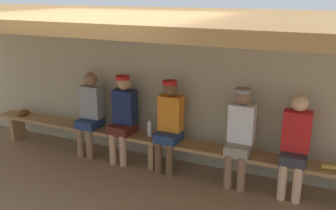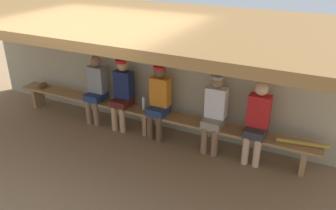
{
  "view_description": "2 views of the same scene",
  "coord_description": "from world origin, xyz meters",
  "px_view_note": "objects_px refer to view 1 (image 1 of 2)",
  "views": [
    {
      "loc": [
        2.39,
        -3.17,
        2.57
      ],
      "look_at": [
        0.28,
        1.41,
        1.04
      ],
      "focal_mm": 40.95,
      "sensor_mm": 36.0,
      "label": 1
    },
    {
      "loc": [
        2.89,
        -3.39,
        3.21
      ],
      "look_at": [
        0.54,
        1.3,
        0.79
      ],
      "focal_mm": 37.09,
      "sensor_mm": 36.0,
      "label": 2
    }
  ],
  "objects_px": {
    "bench": "(155,142)",
    "player_middle": "(169,122)",
    "player_in_red": "(90,111)",
    "player_in_white": "(240,133)",
    "player_shirtless_tan": "(295,142)",
    "water_bottle_green": "(150,129)",
    "baseball_glove_worn": "(24,112)",
    "player_rightmost": "(123,115)"
  },
  "relations": [
    {
      "from": "bench",
      "to": "player_middle",
      "type": "relative_size",
      "value": 4.46
    },
    {
      "from": "player_in_red",
      "to": "player_in_white",
      "type": "xyz_separation_m",
      "value": [
        2.42,
        0.0,
        0.02
      ]
    },
    {
      "from": "player_in_red",
      "to": "player_in_white",
      "type": "height_order",
      "value": "player_in_white"
    },
    {
      "from": "player_shirtless_tan",
      "to": "water_bottle_green",
      "type": "distance_m",
      "value": 2.08
    },
    {
      "from": "player_middle",
      "to": "baseball_glove_worn",
      "type": "height_order",
      "value": "player_middle"
    },
    {
      "from": "player_shirtless_tan",
      "to": "player_in_white",
      "type": "xyz_separation_m",
      "value": [
        -0.7,
        0.0,
        0.02
      ]
    },
    {
      "from": "player_in_red",
      "to": "player_rightmost",
      "type": "xyz_separation_m",
      "value": [
        0.61,
        0.0,
        0.02
      ]
    },
    {
      "from": "bench",
      "to": "player_in_red",
      "type": "distance_m",
      "value": 1.19
    },
    {
      "from": "water_bottle_green",
      "to": "player_rightmost",
      "type": "bearing_deg",
      "value": -175.96
    },
    {
      "from": "player_rightmost",
      "to": "baseball_glove_worn",
      "type": "distance_m",
      "value": 2.05
    },
    {
      "from": "water_bottle_green",
      "to": "baseball_glove_worn",
      "type": "distance_m",
      "value": 2.47
    },
    {
      "from": "player_in_white",
      "to": "bench",
      "type": "bearing_deg",
      "value": -179.84
    },
    {
      "from": "player_in_white",
      "to": "baseball_glove_worn",
      "type": "bearing_deg",
      "value": 179.91
    },
    {
      "from": "player_shirtless_tan",
      "to": "player_middle",
      "type": "bearing_deg",
      "value": 179.98
    },
    {
      "from": "bench",
      "to": "player_shirtless_tan",
      "type": "xyz_separation_m",
      "value": [
        1.98,
        0.0,
        0.34
      ]
    },
    {
      "from": "player_rightmost",
      "to": "baseball_glove_worn",
      "type": "height_order",
      "value": "player_rightmost"
    },
    {
      "from": "player_in_red",
      "to": "player_middle",
      "type": "relative_size",
      "value": 0.99
    },
    {
      "from": "bench",
      "to": "player_in_red",
      "type": "relative_size",
      "value": 4.49
    },
    {
      "from": "player_rightmost",
      "to": "water_bottle_green",
      "type": "distance_m",
      "value": 0.47
    },
    {
      "from": "bench",
      "to": "player_in_red",
      "type": "height_order",
      "value": "player_in_red"
    },
    {
      "from": "water_bottle_green",
      "to": "baseball_glove_worn",
      "type": "xyz_separation_m",
      "value": [
        -2.47,
        -0.02,
        -0.07
      ]
    },
    {
      "from": "player_in_white",
      "to": "player_rightmost",
      "type": "distance_m",
      "value": 1.81
    },
    {
      "from": "player_rightmost",
      "to": "water_bottle_green",
      "type": "bearing_deg",
      "value": 4.04
    },
    {
      "from": "player_middle",
      "to": "baseball_glove_worn",
      "type": "relative_size",
      "value": 5.6
    },
    {
      "from": "player_shirtless_tan",
      "to": "player_in_red",
      "type": "relative_size",
      "value": 1.0
    },
    {
      "from": "player_shirtless_tan",
      "to": "player_in_white",
      "type": "relative_size",
      "value": 0.99
    },
    {
      "from": "player_rightmost",
      "to": "bench",
      "type": "bearing_deg",
      "value": -0.38
    },
    {
      "from": "player_shirtless_tan",
      "to": "player_in_white",
      "type": "bearing_deg",
      "value": 179.96
    },
    {
      "from": "bench",
      "to": "baseball_glove_worn",
      "type": "relative_size",
      "value": 25.0
    },
    {
      "from": "bench",
      "to": "water_bottle_green",
      "type": "bearing_deg",
      "value": 161.08
    },
    {
      "from": "player_in_white",
      "to": "player_rightmost",
      "type": "relative_size",
      "value": 1.0
    },
    {
      "from": "baseball_glove_worn",
      "to": "player_rightmost",
      "type": "bearing_deg",
      "value": -97.68
    },
    {
      "from": "water_bottle_green",
      "to": "player_in_white",
      "type": "bearing_deg",
      "value": -1.28
    },
    {
      "from": "player_in_red",
      "to": "water_bottle_green",
      "type": "relative_size",
      "value": 5.61
    },
    {
      "from": "player_in_white",
      "to": "baseball_glove_worn",
      "type": "xyz_separation_m",
      "value": [
        -3.85,
        0.01,
        -0.24
      ]
    },
    {
      "from": "bench",
      "to": "water_bottle_green",
      "type": "xyz_separation_m",
      "value": [
        -0.1,
        0.03,
        0.19
      ]
    },
    {
      "from": "player_middle",
      "to": "player_rightmost",
      "type": "xyz_separation_m",
      "value": [
        -0.77,
        0.0,
        0.0
      ]
    },
    {
      "from": "player_shirtless_tan",
      "to": "player_rightmost",
      "type": "height_order",
      "value": "player_rightmost"
    },
    {
      "from": "player_rightmost",
      "to": "player_middle",
      "type": "bearing_deg",
      "value": 0.0
    },
    {
      "from": "player_in_red",
      "to": "player_rightmost",
      "type": "bearing_deg",
      "value": 0.05
    },
    {
      "from": "bench",
      "to": "player_middle",
      "type": "distance_m",
      "value": 0.43
    },
    {
      "from": "player_in_red",
      "to": "water_bottle_green",
      "type": "height_order",
      "value": "player_in_red"
    }
  ]
}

